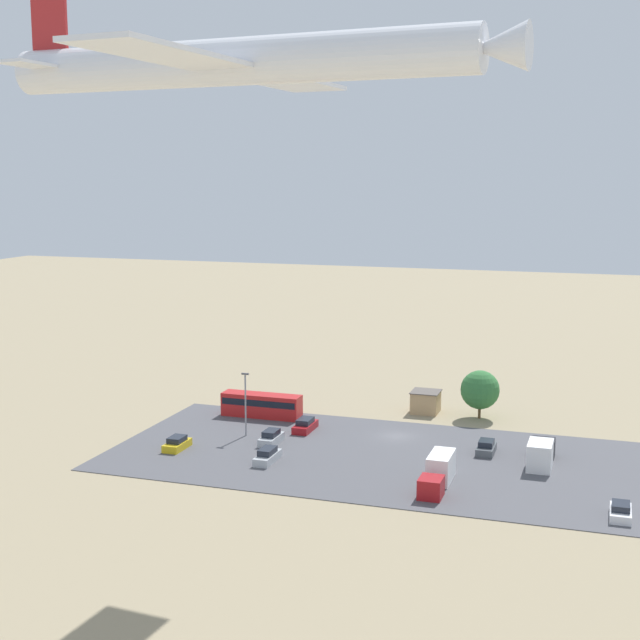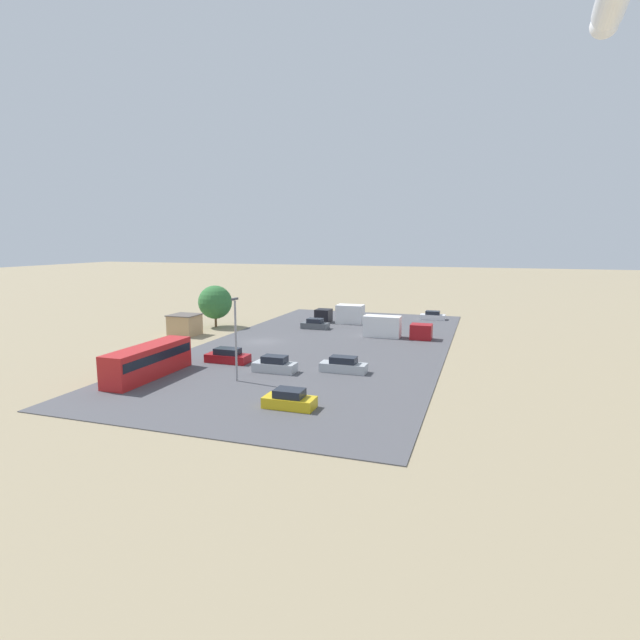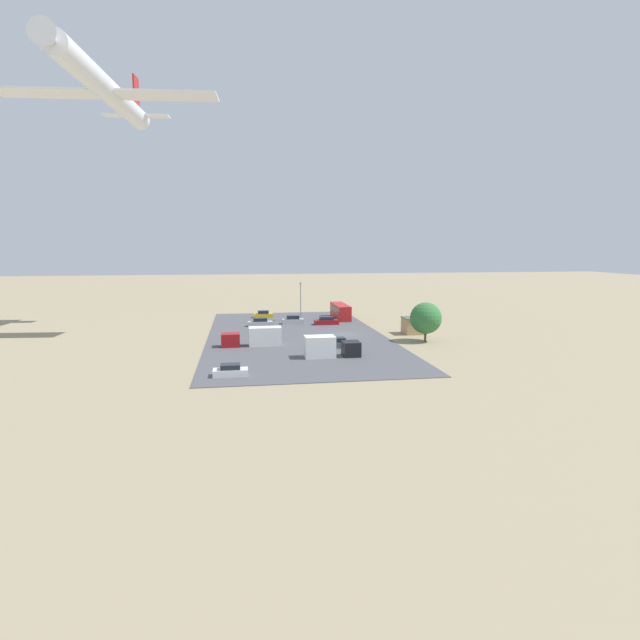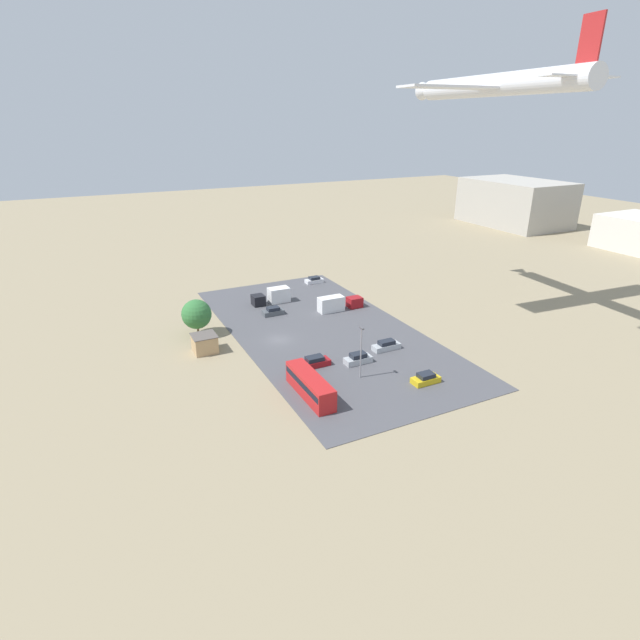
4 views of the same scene
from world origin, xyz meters
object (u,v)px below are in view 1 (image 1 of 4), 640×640
object	(u,v)px
parked_car_2	(305,425)
parked_car_0	(267,456)
parked_car_4	(271,438)
airplane	(245,61)
parked_car_3	(177,444)
parked_truck_1	(541,453)
parked_car_1	(486,448)
parked_car_5	(621,512)
shed_building	(426,402)
parked_truck_0	(438,473)
bus	(262,404)

from	to	relation	value
parked_car_2	parked_car_0	bearing A→B (deg)	-89.63
parked_car_4	airplane	bearing A→B (deg)	108.47
parked_car_2	parked_car_3	bearing A→B (deg)	-134.46
parked_car_0	parked_truck_1	size ratio (longest dim) A/B	0.61
parked_car_3	airplane	xyz separation A→B (m)	(-19.88, 25.20, 39.40)
parked_car_1	parked_car_5	bearing A→B (deg)	132.78
shed_building	parked_truck_1	xyz separation A→B (m)	(-16.58, 18.23, -0.04)
parked_car_0	parked_car_5	bearing A→B (deg)	-7.58
parked_car_5	airplane	bearing A→B (deg)	-146.71
parked_truck_0	parked_truck_1	world-z (taller)	parked_truck_1
bus	parked_car_1	xyz separation A→B (m)	(-30.38, 6.53, -1.01)
parked_car_0	parked_truck_0	xyz separation A→B (m)	(-19.46, 1.48, 0.67)
parked_car_1	parked_car_2	xyz separation A→B (m)	(22.77, -2.18, 0.01)
parked_truck_0	airplane	distance (m)	46.24
bus	parked_car_2	xyz separation A→B (m)	(-7.61, 4.35, -1.00)
bus	parked_car_5	bearing A→B (deg)	63.63
parked_car_2	parked_car_4	distance (m)	6.74
parked_car_1	parked_car_4	world-z (taller)	parked_car_4
parked_car_2	parked_truck_1	size ratio (longest dim) A/B	0.61
parked_car_1	parked_truck_1	size ratio (longest dim) A/B	0.52
parked_car_1	bus	bearing A→B (deg)	-12.13
parked_car_3	parked_truck_1	xyz separation A→B (m)	(-40.72, -7.24, 0.73)
parked_truck_0	parked_car_1	bearing A→B (deg)	-104.72
parked_car_0	parked_truck_0	size ratio (longest dim) A/B	0.51
shed_building	parked_truck_1	bearing A→B (deg)	132.28
parked_car_1	airplane	bearing A→B (deg)	67.36
parked_truck_1	parked_car_3	bearing A→B (deg)	-169.91
bus	parked_car_2	world-z (taller)	bus
parked_truck_0	airplane	world-z (taller)	airplane
parked_car_4	parked_car_5	distance (m)	41.05
parked_car_3	bus	bearing A→B (deg)	75.96
parked_car_0	parked_truck_1	world-z (taller)	parked_truck_1
parked_truck_1	parked_car_2	bearing A→B (deg)	170.92
bus	airplane	distance (m)	58.65
parked_car_5	parked_truck_0	size ratio (longest dim) A/B	0.45
shed_building	airplane	bearing A→B (deg)	85.19
parked_car_1	parked_car_4	xyz separation A→B (m)	(24.81, 4.24, 0.04)
bus	parked_car_5	xyz separation A→B (m)	(-44.97, 22.30, -1.06)
shed_building	parked_car_0	distance (m)	29.33
airplane	bus	bearing A→B (deg)	-154.66
parked_car_3	parked_car_5	size ratio (longest dim) A/B	1.00
airplane	shed_building	bearing A→B (deg)	179.64
parked_car_0	airplane	world-z (taller)	airplane
airplane	parked_truck_0	bearing A→B (deg)	157.83
parked_car_0	parked_truck_1	xyz separation A→B (m)	(-28.97, -8.34, 0.70)
parked_car_0	parked_truck_0	world-z (taller)	parked_truck_0
parked_car_3	parked_truck_1	distance (m)	41.36
parked_truck_1	airplane	xyz separation A→B (m)	(20.84, 32.44, 38.67)
parked_car_1	parked_truck_0	xyz separation A→B (m)	(3.23, 12.29, 0.69)
shed_building	parked_truck_1	world-z (taller)	parked_truck_1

